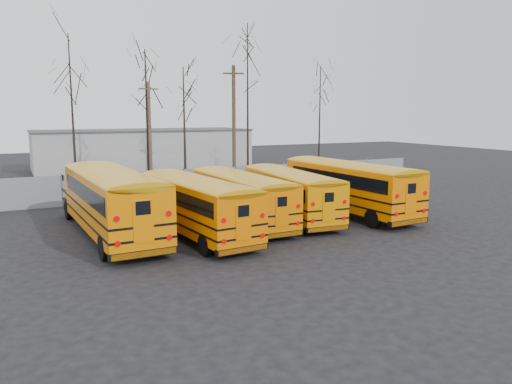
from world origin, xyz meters
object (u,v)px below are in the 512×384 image
bus_d (289,190)px  utility_pole_left (150,134)px  bus_a (111,197)px  bus_c (240,194)px  bus_b (194,201)px  utility_pole_right (234,124)px  bus_e (347,183)px

bus_d → utility_pole_left: (-3.90, 15.11, 2.61)m
bus_a → bus_d: 9.63m
bus_a → bus_c: (6.59, -0.22, -0.30)m
bus_b → bus_c: size_ratio=1.05×
bus_c → utility_pole_left: utility_pole_left is taller
utility_pole_right → utility_pole_left: bearing=-167.3°
bus_b → utility_pole_left: size_ratio=1.28×
utility_pole_right → bus_c: bearing=-91.7°
bus_b → utility_pole_right: 18.25m
bus_c → utility_pole_left: bearing=92.3°
bus_a → bus_d: (9.63, -0.18, -0.30)m
utility_pole_left → bus_b: bearing=-95.5°
bus_e → utility_pole_right: utility_pole_right is taller
bus_c → bus_e: bearing=-2.6°
bus_b → bus_e: (9.78, 1.21, 0.13)m
bus_c → utility_pole_right: bearing=66.4°
bus_d → bus_e: bearing=1.1°
bus_b → bus_d: 6.21m
bus_e → utility_pole_right: (-0.87, 14.38, 3.13)m
bus_a → bus_e: size_ratio=1.06×
bus_c → bus_b: bearing=-156.1°
bus_d → bus_e: 3.75m
bus_a → utility_pole_left: utility_pole_left is taller
bus_e → utility_pole_left: utility_pole_left is taller
bus_c → utility_pole_left: 15.40m
bus_d → utility_pole_left: utility_pole_left is taller
bus_d → utility_pole_left: bearing=109.2°
bus_d → utility_pole_left: 15.82m
bus_e → utility_pole_left: bearing=113.3°
bus_e → bus_d: bearing=173.3°
bus_c → bus_e: size_ratio=0.89×
utility_pole_left → utility_pole_right: utility_pole_right is taller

